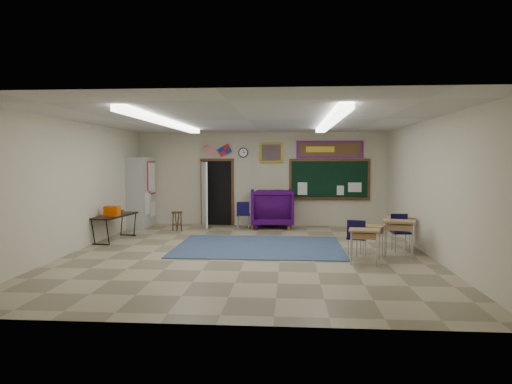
# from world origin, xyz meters

# --- Properties ---
(floor) EXTENTS (9.00, 9.00, 0.00)m
(floor) POSITION_xyz_m (0.00, 0.00, 0.00)
(floor) COLOR gray
(floor) RESTS_ON ground
(back_wall) EXTENTS (8.00, 0.04, 3.00)m
(back_wall) POSITION_xyz_m (0.00, 4.50, 1.50)
(back_wall) COLOR beige
(back_wall) RESTS_ON floor
(front_wall) EXTENTS (8.00, 0.04, 3.00)m
(front_wall) POSITION_xyz_m (0.00, -4.50, 1.50)
(front_wall) COLOR beige
(front_wall) RESTS_ON floor
(left_wall) EXTENTS (0.04, 9.00, 3.00)m
(left_wall) POSITION_xyz_m (-4.00, 0.00, 1.50)
(left_wall) COLOR beige
(left_wall) RESTS_ON floor
(right_wall) EXTENTS (0.04, 9.00, 3.00)m
(right_wall) POSITION_xyz_m (4.00, 0.00, 1.50)
(right_wall) COLOR beige
(right_wall) RESTS_ON floor
(ceiling) EXTENTS (8.00, 9.00, 0.04)m
(ceiling) POSITION_xyz_m (0.00, 0.00, 3.00)
(ceiling) COLOR silver
(ceiling) RESTS_ON back_wall
(area_rug) EXTENTS (4.00, 3.00, 0.02)m
(area_rug) POSITION_xyz_m (0.20, 0.80, 0.01)
(area_rug) COLOR #344164
(area_rug) RESTS_ON floor
(fluorescent_strips) EXTENTS (3.86, 6.00, 0.10)m
(fluorescent_strips) POSITION_xyz_m (0.00, 0.00, 2.94)
(fluorescent_strips) COLOR white
(fluorescent_strips) RESTS_ON ceiling
(doorway) EXTENTS (1.10, 0.89, 2.16)m
(doorway) POSITION_xyz_m (-1.50, 4.35, 1.06)
(doorway) COLOR black
(doorway) RESTS_ON back_wall
(chalkboard) EXTENTS (2.55, 0.14, 1.30)m
(chalkboard) POSITION_xyz_m (2.20, 4.46, 1.46)
(chalkboard) COLOR #523017
(chalkboard) RESTS_ON back_wall
(bulletin_board) EXTENTS (2.10, 0.05, 0.55)m
(bulletin_board) POSITION_xyz_m (2.20, 4.47, 2.45)
(bulletin_board) COLOR #B6100F
(bulletin_board) RESTS_ON back_wall
(framed_art_print) EXTENTS (0.75, 0.05, 0.65)m
(framed_art_print) POSITION_xyz_m (0.35, 4.47, 2.35)
(framed_art_print) COLOR olive
(framed_art_print) RESTS_ON back_wall
(wall_clock) EXTENTS (0.32, 0.05, 0.32)m
(wall_clock) POSITION_xyz_m (-0.55, 4.47, 2.35)
(wall_clock) COLOR black
(wall_clock) RESTS_ON back_wall
(wall_flags) EXTENTS (1.16, 0.06, 0.70)m
(wall_flags) POSITION_xyz_m (-1.40, 4.44, 2.48)
(wall_flags) COLOR red
(wall_flags) RESTS_ON back_wall
(storage_cabinet) EXTENTS (0.59, 1.25, 2.20)m
(storage_cabinet) POSITION_xyz_m (-3.71, 3.85, 1.10)
(storage_cabinet) COLOR #A4A4A0
(storage_cabinet) RESTS_ON floor
(wingback_armchair) EXTENTS (1.40, 1.44, 1.22)m
(wingback_armchair) POSITION_xyz_m (0.38, 4.11, 0.61)
(wingback_armchair) COLOR #270538
(wingback_armchair) RESTS_ON floor
(student_chair_reading) EXTENTS (0.44, 0.44, 0.85)m
(student_chair_reading) POSITION_xyz_m (-0.47, 3.65, 0.42)
(student_chair_reading) COLOR black
(student_chair_reading) RESTS_ON floor
(student_chair_desk_a) EXTENTS (0.52, 0.52, 0.84)m
(student_chair_desk_a) POSITION_xyz_m (2.39, -0.32, 0.42)
(student_chair_desk_a) COLOR black
(student_chair_desk_a) RESTS_ON floor
(student_chair_desk_b) EXTENTS (0.44, 0.44, 0.86)m
(student_chair_desk_b) POSITION_xyz_m (3.50, 0.46, 0.43)
(student_chair_desk_b) COLOR black
(student_chair_desk_b) RESTS_ON floor
(student_desk_front_left) EXTENTS (0.70, 0.62, 0.69)m
(student_desk_front_left) POSITION_xyz_m (2.69, -0.16, 0.39)
(student_desk_front_left) COLOR #967146
(student_desk_front_left) RESTS_ON floor
(student_desk_front_right) EXTENTS (0.70, 0.58, 0.75)m
(student_desk_front_right) POSITION_xyz_m (3.58, 0.96, 0.42)
(student_desk_front_right) COLOR #967146
(student_desk_front_right) RESTS_ON floor
(student_desk_back_left) EXTENTS (0.67, 0.55, 0.72)m
(student_desk_back_left) POSITION_xyz_m (2.44, -0.90, 0.40)
(student_desk_back_left) COLOR #967146
(student_desk_back_left) RESTS_ON floor
(student_desk_back_right) EXTENTS (0.77, 0.64, 0.80)m
(student_desk_back_right) POSITION_xyz_m (3.32, -0.12, 0.45)
(student_desk_back_right) COLOR #967146
(student_desk_back_right) RESTS_ON floor
(folding_table) EXTENTS (0.75, 1.68, 0.92)m
(folding_table) POSITION_xyz_m (-3.65, 1.46, 0.37)
(folding_table) COLOR black
(folding_table) RESTS_ON floor
(wooden_stool) EXTENTS (0.32, 0.32, 0.57)m
(wooden_stool) POSITION_xyz_m (-2.41, 3.16, 0.30)
(wooden_stool) COLOR #503418
(wooden_stool) RESTS_ON floor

